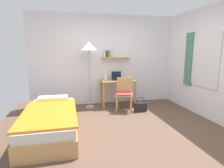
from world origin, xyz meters
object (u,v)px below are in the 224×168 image
(desk_chair, at_px, (124,92))
(book_stack, at_px, (128,79))
(standing_lamp, at_px, (89,49))
(laptop, at_px, (117,78))
(handbag, at_px, (140,107))
(water_bottle, at_px, (105,77))
(bed, at_px, (51,121))
(desk, at_px, (118,85))

(desk_chair, bearing_deg, book_stack, 62.16)
(standing_lamp, bearing_deg, laptop, 6.99)
(desk_chair, xyz_separation_m, handbag, (0.38, -0.23, -0.35))
(desk_chair, xyz_separation_m, water_bottle, (-0.43, 0.43, 0.38))
(standing_lamp, bearing_deg, desk_chair, -27.48)
(bed, distance_m, desk_chair, 2.10)
(book_stack, height_order, handbag, book_stack)
(bed, distance_m, handbag, 2.32)
(bed, bearing_deg, book_stack, 37.41)
(water_bottle, bearing_deg, bed, -132.25)
(desk_chair, bearing_deg, standing_lamp, 152.52)
(water_bottle, relative_size, handbag, 0.61)
(book_stack, bearing_deg, bed, -142.59)
(laptop, bearing_deg, bed, -136.88)
(bed, xyz_separation_m, book_stack, (2.06, 1.57, 0.53))
(desk_chair, distance_m, water_bottle, 0.72)
(desk, bearing_deg, standing_lamp, -177.38)
(water_bottle, bearing_deg, desk_chair, -45.35)
(desk, height_order, book_stack, book_stack)
(desk, xyz_separation_m, desk_chair, (0.05, -0.49, -0.11))
(book_stack, bearing_deg, desk, -176.76)
(standing_lamp, height_order, water_bottle, standing_lamp)
(desk, relative_size, water_bottle, 4.28)
(standing_lamp, height_order, handbag, standing_lamp)
(bed, xyz_separation_m, laptop, (1.73, 1.62, 0.56))
(desk, relative_size, laptop, 3.42)
(laptop, bearing_deg, desk, -74.33)
(laptop, distance_m, handbag, 1.12)
(desk, distance_m, laptop, 0.22)
(handbag, bearing_deg, book_stack, 98.29)
(desk_chair, height_order, laptop, laptop)
(standing_lamp, relative_size, handbag, 4.64)
(desk, height_order, desk_chair, desk_chair)
(standing_lamp, height_order, laptop, standing_lamp)
(book_stack, relative_size, handbag, 0.66)
(desk, bearing_deg, book_stack, 3.24)
(desk, relative_size, standing_lamp, 0.56)
(bed, xyz_separation_m, desk_chair, (1.79, 1.07, 0.24))
(bed, distance_m, standing_lamp, 2.24)
(desk_chair, bearing_deg, bed, -149.19)
(desk, distance_m, water_bottle, 0.47)
(bed, bearing_deg, desk_chair, 30.81)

